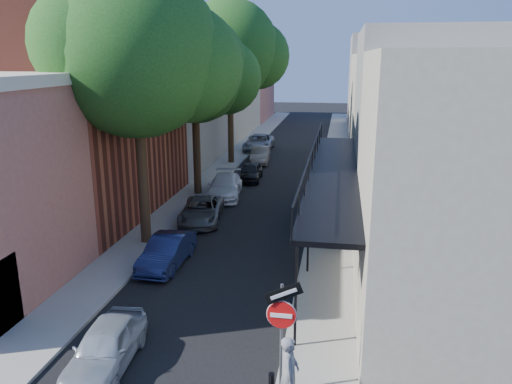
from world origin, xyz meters
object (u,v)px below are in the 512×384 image
at_px(parked_car_b, 167,252).
at_px(parked_car_c, 202,211).
at_px(oak_mid, 202,71).
at_px(oak_far, 237,50).
at_px(parked_car_g, 259,143).
at_px(pedestrian, 290,372).
at_px(sign_post, 282,319).
at_px(parked_car_f, 260,155).
at_px(parked_car_e, 250,172).
at_px(oak_near, 148,55).
at_px(parked_car_a, 106,346).
at_px(parked_car_d, 225,186).

height_order(parked_car_b, parked_car_c, parked_car_b).
bearing_deg(oak_mid, oak_far, 89.59).
height_order(parked_car_g, pedestrian, pedestrian).
bearing_deg(sign_post, pedestrian, -62.06).
xyz_separation_m(parked_car_b, parked_car_g, (-0.51, 24.74, 0.10)).
distance_m(parked_car_c, parked_car_f, 14.26).
distance_m(parked_car_e, parked_car_g, 10.66).
height_order(oak_near, parked_car_c, oak_near).
height_order(oak_near, parked_car_a, oak_near).
relative_size(parked_car_f, parked_car_g, 0.75).
xyz_separation_m(sign_post, parked_car_a, (-4.62, 0.41, -1.45)).
bearing_deg(pedestrian, parked_car_c, 25.04).
bearing_deg(parked_car_e, parked_car_b, -95.31).
distance_m(oak_far, parked_car_a, 27.06).
relative_size(oak_far, pedestrian, 6.82).
relative_size(sign_post, parked_car_g, 0.60).
bearing_deg(parked_car_c, oak_near, -118.12).
bearing_deg(parked_car_c, parked_car_g, 83.40).
relative_size(parked_car_b, pedestrian, 2.07).
height_order(parked_car_b, parked_car_e, parked_car_b).
distance_m(parked_car_a, pedestrian, 4.97).
xyz_separation_m(parked_car_b, pedestrian, (5.50, -7.35, 0.40)).
height_order(sign_post, oak_near, oak_near).
xyz_separation_m(parked_car_a, pedestrian, (4.87, -0.88, 0.41)).
xyz_separation_m(sign_post, oak_far, (-6.51, 26.30, 6.22)).
bearing_deg(sign_post, oak_mid, 110.86).
distance_m(oak_near, parked_car_e, 13.96).
height_order(parked_car_b, parked_car_f, parked_car_f).
height_order(oak_near, parked_car_d, oak_near).
distance_m(parked_car_b, parked_car_e, 14.16).
bearing_deg(parked_car_a, parked_car_c, 89.77).
distance_m(parked_car_a, parked_car_e, 20.61).
bearing_deg(parked_car_b, sign_post, -51.03).
relative_size(parked_car_c, parked_car_d, 0.93).
height_order(parked_car_a, parked_car_c, parked_car_a).
relative_size(parked_car_a, parked_car_g, 0.69).
bearing_deg(pedestrian, parked_car_b, 37.95).
distance_m(oak_far, parked_car_e, 9.52).
relative_size(parked_car_d, parked_car_g, 0.88).
xyz_separation_m(parked_car_a, parked_car_g, (-1.14, 31.21, 0.11)).
height_order(parked_car_c, parked_car_d, parked_car_d).
bearing_deg(oak_mid, parked_car_b, -82.70).
bearing_deg(parked_car_g, parked_car_f, -81.70).
height_order(oak_far, parked_car_e, oak_far).
relative_size(sign_post, parked_car_a, 0.87).
height_order(sign_post, parked_car_d, sign_post).
distance_m(oak_far, parked_car_c, 16.01).
bearing_deg(oak_far, parked_car_f, 8.27).
xyz_separation_m(oak_near, pedestrian, (6.77, -9.76, -6.89)).
xyz_separation_m(oak_near, parked_car_a, (1.90, -8.88, -7.29)).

